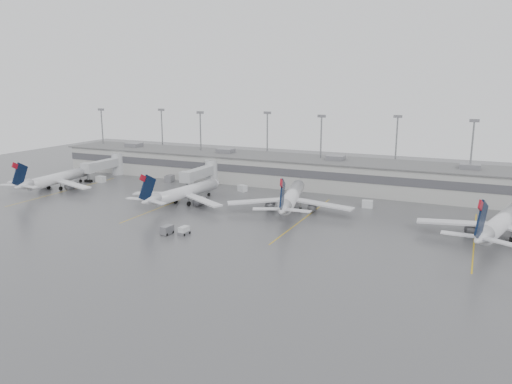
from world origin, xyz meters
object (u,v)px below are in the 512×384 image
at_px(jet_far_left, 55,179).
at_px(jet_far_right, 500,223).
at_px(jet_mid_right, 291,197).
at_px(baggage_tug, 184,231).
at_px(jet_mid_left, 183,192).

bearing_deg(jet_far_left, jet_far_right, -4.67).
bearing_deg(jet_mid_right, jet_far_left, 171.47).
bearing_deg(jet_far_right, baggage_tug, -144.49).
relative_size(jet_far_left, baggage_tug, 11.72).
bearing_deg(jet_mid_left, jet_far_left, -172.53).
bearing_deg(jet_far_left, jet_mid_left, -4.87).
relative_size(jet_far_left, jet_mid_left, 1.02).
height_order(jet_far_right, baggage_tug, jet_far_right).
relative_size(jet_far_left, jet_mid_right, 0.94).
distance_m(jet_far_right, baggage_tug, 61.30).
xyz_separation_m(jet_mid_left, jet_far_right, (70.82, 0.59, 0.37)).
distance_m(jet_mid_left, jet_mid_right, 27.11).
distance_m(jet_mid_right, jet_far_right, 44.32).
bearing_deg(jet_far_right, jet_far_left, -165.01).
distance_m(jet_far_left, baggage_tug, 59.77).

